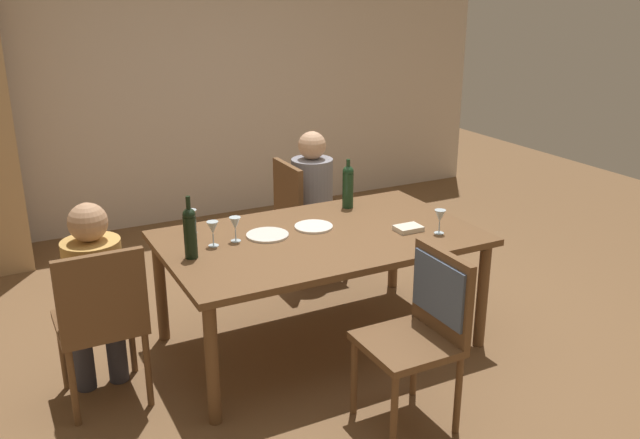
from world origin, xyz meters
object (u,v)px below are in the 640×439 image
Objects in this scene: wine_bottle_tall_green at (190,231)px; dinner_plate_guest_left at (267,235)px; person_woman_host at (95,287)px; chair_left_end at (101,316)px; dinner_plate_host at (314,227)px; person_man_bearded at (315,194)px; wine_glass_centre at (191,217)px; wine_glass_near_right at (440,217)px; dining_table at (320,246)px; wine_bottle_dark_red at (348,185)px; wine_glass_far at (213,229)px; chair_near at (429,314)px; chair_far_right at (302,212)px; wine_glass_near_left at (235,224)px.

wine_bottle_tall_green reaches higher than dinner_plate_guest_left.
person_woman_host is 1.04m from dinner_plate_guest_left.
dinner_plate_host is at bearing 9.37° from chair_left_end.
person_man_bearded is 1.26m from wine_glass_centre.
wine_glass_near_right is at bearing -27.46° from wine_glass_centre.
dining_table is 0.61m from wine_bottle_dark_red.
person_woman_host is 7.53× the size of wine_glass_far.
chair_near reaches higher than wine_glass_far.
wine_bottle_tall_green is at bearing -167.08° from dinner_plate_guest_left.
dinner_plate_guest_left is (1.03, 0.10, 0.08)m from person_woman_host.
dining_table is 0.82m from wine_bottle_tall_green.
chair_far_right is at bearing 31.96° from chair_left_end.
dining_table is at bearing -1.12° from person_woman_host.
wine_glass_near_left is 0.52m from dinner_plate_host.
chair_far_right is 1.32m from wine_glass_near_right.
person_man_bearded reaches higher than wine_glass_far.
dinner_plate_host is (-0.10, 1.08, 0.14)m from chair_near.
wine_glass_near_right is at bearing -24.60° from dinner_plate_guest_left.
person_man_bearded is 0.92m from dinner_plate_host.
chair_near is at bearing -82.54° from dining_table.
wine_bottle_tall_green is at bearing -53.12° from person_man_bearded.
wine_bottle_dark_red reaches higher than wine_glass_far.
wine_bottle_dark_red is at bearing -12.18° from chair_near.
wine_bottle_tall_green is 0.40m from wine_glass_centre.
chair_far_right is 0.17m from person_man_bearded.
chair_left_end is 1.00× the size of chair_far_right.
person_man_bearded is 7.65× the size of wine_glass_near_left.
dinner_plate_guest_left is at bearing 12.92° from wine_bottle_tall_green.
dinner_plate_guest_left is at bearing -33.87° from wine_glass_centre.
wine_glass_near_right is 0.77m from dinner_plate_host.
chair_near is 1.33m from wine_glass_far.
chair_far_right is 1.19m from wine_glass_near_left.
wine_glass_far is (0.69, 0.21, 0.30)m from chair_left_end.
wine_glass_far reaches higher than dinner_plate_host.
wine_glass_near_right is at bearing 9.47° from person_man_bearded.
person_man_bearded is (0.11, 0.00, 0.12)m from chair_far_right.
person_woman_host is at bearing -60.94° from chair_far_right.
dinner_plate_guest_left is (-0.29, 0.13, 0.08)m from dining_table.
dinner_plate_host is at bearing -27.58° from person_man_bearded.
wine_glass_far is at bearing 8.31° from person_woman_host.
chair_far_right and chair_near have the same top height.
person_woman_host is (0.00, 0.11, 0.12)m from chair_left_end.
wine_glass_far is (-0.96, -0.82, 0.30)m from chair_far_right.
dining_table is at bearing 7.46° from chair_near.
chair_near is 1.16m from dinner_plate_guest_left.
person_woman_host is 0.86m from wine_glass_near_left.
person_man_bearded is 3.40× the size of wine_bottle_dark_red.
dinner_plate_host is at bearing 4.63° from person_woman_host.
wine_bottle_dark_red is at bearing 20.37° from dinner_plate_guest_left.
wine_bottle_tall_green is 2.39× the size of wine_glass_near_left.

